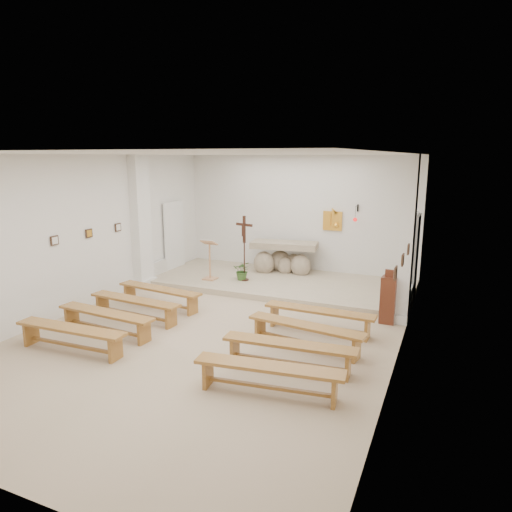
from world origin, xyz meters
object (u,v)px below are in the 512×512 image
at_px(altar, 283,259).
at_px(bench_right_fourth, 269,372).
at_px(bench_right_front, 319,315).
at_px(bench_left_second, 135,304).
at_px(bench_right_third, 289,349).
at_px(lectern, 210,259).
at_px(bench_right_second, 306,330).
at_px(donation_pedestal, 388,300).
at_px(bench_left_fourth, 71,333).
at_px(crucifix_stand, 244,243).
at_px(bench_left_front, 160,293).
at_px(bench_left_third, 106,317).

relative_size(altar, bench_right_fourth, 0.88).
bearing_deg(bench_right_front, bench_left_second, -165.24).
xyz_separation_m(bench_left_second, bench_right_third, (3.82, -0.90, 0.00)).
bearing_deg(bench_right_fourth, lectern, 120.14).
relative_size(altar, bench_right_second, 0.88).
bearing_deg(bench_right_third, bench_right_second, 85.61).
bearing_deg(donation_pedestal, bench_left_fourth, -140.59).
bearing_deg(crucifix_stand, bench_right_third, -42.31).
distance_m(crucifix_stand, bench_right_second, 4.44).
bearing_deg(bench_left_fourth, bench_left_second, 88.15).
xyz_separation_m(bench_left_fourth, bench_right_fourth, (3.82, 0.00, 0.00)).
xyz_separation_m(bench_left_front, bench_right_second, (3.82, -0.90, 0.00)).
xyz_separation_m(crucifix_stand, donation_pedestal, (3.98, -1.38, -0.66)).
xyz_separation_m(crucifix_stand, bench_left_second, (-1.03, -3.36, -0.82)).
bearing_deg(bench_left_front, altar, 72.84).
xyz_separation_m(bench_left_third, bench_left_fourth, (0.00, -0.90, 0.00)).
xyz_separation_m(bench_right_second, bench_right_third, (0.00, -0.90, 0.00)).
height_order(crucifix_stand, bench_right_fourth, crucifix_stand).
relative_size(crucifix_stand, bench_left_fourth, 0.79).
distance_m(donation_pedestal, bench_right_third, 3.12).
xyz_separation_m(donation_pedestal, bench_right_third, (-1.19, -2.89, -0.16)).
distance_m(bench_left_third, bench_right_fourth, 3.93).
height_order(crucifix_stand, bench_right_front, crucifix_stand).
relative_size(donation_pedestal, bench_right_front, 0.52).
xyz_separation_m(bench_left_front, bench_left_third, (0.00, -1.80, 0.00)).
bearing_deg(bench_right_third, donation_pedestal, 63.21).
bearing_deg(lectern, bench_right_fourth, -52.55).
distance_m(lectern, bench_left_third, 3.99).
relative_size(crucifix_stand, bench_right_front, 0.79).
bearing_deg(crucifix_stand, bench_left_front, -98.26).
bearing_deg(donation_pedestal, bench_right_second, -118.60).
distance_m(crucifix_stand, bench_left_front, 2.79).
bearing_deg(bench_right_front, donation_pedestal, 43.84).
bearing_deg(bench_right_fourth, bench_left_second, 147.70).
xyz_separation_m(lectern, bench_right_third, (3.69, -3.97, -0.36)).
bearing_deg(bench_left_front, bench_right_front, 7.04).
xyz_separation_m(bench_left_third, bench_right_third, (3.82, 0.00, 0.00)).
relative_size(lectern, crucifix_stand, 0.64).
bearing_deg(bench_left_front, bench_right_second, -6.23).
distance_m(altar, bench_left_third, 5.80).
height_order(lectern, bench_right_fourth, lectern).
distance_m(altar, bench_left_second, 4.95).
relative_size(lectern, bench_left_second, 0.50).
bearing_deg(altar, bench_left_second, -118.12).
bearing_deg(altar, bench_left_fourth, -112.83).
bearing_deg(lectern, bench_left_third, -91.57).
height_order(crucifix_stand, bench_right_second, crucifix_stand).
distance_m(bench_right_third, bench_right_fourth, 0.90).
relative_size(altar, crucifix_stand, 1.12).
height_order(lectern, bench_right_third, lectern).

